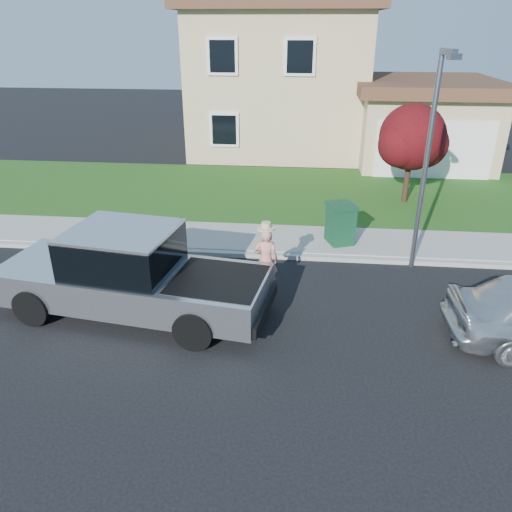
{
  "coord_description": "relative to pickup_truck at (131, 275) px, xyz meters",
  "views": [
    {
      "loc": [
        1.43,
        -9.47,
        5.85
      ],
      "look_at": [
        0.43,
        0.42,
        1.2
      ],
      "focal_mm": 35.0,
      "sensor_mm": 36.0,
      "label": 1
    }
  ],
  "objects": [
    {
      "name": "ground",
      "position": [
        2.22,
        0.23,
        -0.92
      ],
      "size": [
        80.0,
        80.0,
        0.0
      ],
      "primitive_type": "plane",
      "color": "black",
      "rests_on": "ground"
    },
    {
      "name": "curb",
      "position": [
        3.22,
        3.13,
        -0.86
      ],
      "size": [
        40.0,
        0.2,
        0.12
      ],
      "primitive_type": "cube",
      "color": "gray",
      "rests_on": "ground"
    },
    {
      "name": "sidewalk",
      "position": [
        3.22,
        4.23,
        -0.84
      ],
      "size": [
        40.0,
        2.0,
        0.15
      ],
      "primitive_type": "cube",
      "color": "gray",
      "rests_on": "ground"
    },
    {
      "name": "lawn",
      "position": [
        3.22,
        8.73,
        -0.87
      ],
      "size": [
        40.0,
        7.0,
        0.1
      ],
      "primitive_type": "cube",
      "color": "#214614",
      "rests_on": "ground"
    },
    {
      "name": "house",
      "position": [
        3.53,
        16.62,
        2.25
      ],
      "size": [
        14.0,
        11.3,
        6.85
      ],
      "color": "tan",
      "rests_on": "ground"
    },
    {
      "name": "pickup_truck",
      "position": [
        0.0,
        0.0,
        0.0
      ],
      "size": [
        6.21,
        2.85,
        1.97
      ],
      "rotation": [
        0.0,
        0.0,
        -0.14
      ],
      "color": "black",
      "rests_on": "ground"
    },
    {
      "name": "woman",
      "position": [
        2.8,
        1.32,
        -0.09
      ],
      "size": [
        0.59,
        0.42,
        1.75
      ],
      "rotation": [
        0.0,
        0.0,
        3.16
      ],
      "color": "tan",
      "rests_on": "ground"
    },
    {
      "name": "ornamental_tree",
      "position": [
        7.21,
        8.11,
        1.34
      ],
      "size": [
        2.46,
        2.22,
        3.38
      ],
      "color": "black",
      "rests_on": "lawn"
    },
    {
      "name": "trash_bin",
      "position": [
        4.69,
        4.06,
        -0.19
      ],
      "size": [
        0.94,
        1.0,
        1.15
      ],
      "rotation": [
        0.0,
        0.0,
        0.36
      ],
      "color": "#103C22",
      "rests_on": "sidewalk"
    },
    {
      "name": "street_lamp",
      "position": [
        6.55,
        2.93,
        2.14
      ],
      "size": [
        0.35,
        0.7,
        5.35
      ],
      "rotation": [
        0.0,
        0.0,
        0.25
      ],
      "color": "slate",
      "rests_on": "ground"
    }
  ]
}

